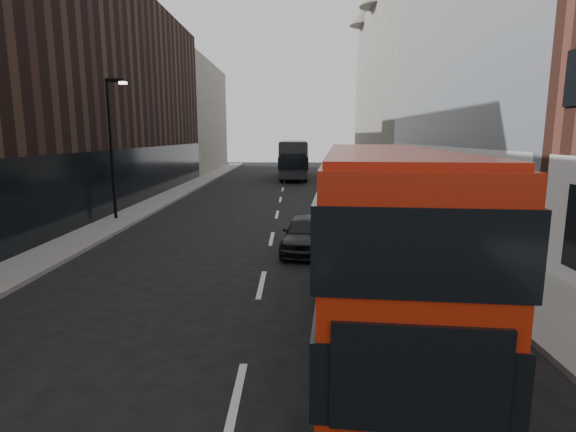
{
  "coord_description": "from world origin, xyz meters",
  "views": [
    {
      "loc": [
        0.98,
        -4.78,
        4.38
      ],
      "look_at": [
        0.82,
        5.66,
        2.5
      ],
      "focal_mm": 28.0,
      "sensor_mm": 36.0,
      "label": 1
    }
  ],
  "objects_px": {
    "street_lamp": "(112,139)",
    "car_b": "(339,201)",
    "car_a": "(306,233)",
    "grey_bus": "(294,158)",
    "car_c": "(340,182)",
    "red_bus": "(380,234)"
  },
  "relations": [
    {
      "from": "street_lamp",
      "to": "car_b",
      "type": "distance_m",
      "value": 12.68
    },
    {
      "from": "street_lamp",
      "to": "car_a",
      "type": "distance_m",
      "value": 11.88
    },
    {
      "from": "grey_bus",
      "to": "street_lamp",
      "type": "bearing_deg",
      "value": -110.43
    },
    {
      "from": "street_lamp",
      "to": "car_a",
      "type": "height_order",
      "value": "street_lamp"
    },
    {
      "from": "grey_bus",
      "to": "car_a",
      "type": "xyz_separation_m",
      "value": [
        0.54,
        -29.93,
        -1.35
      ]
    },
    {
      "from": "street_lamp",
      "to": "car_c",
      "type": "bearing_deg",
      "value": 44.19
    },
    {
      "from": "red_bus",
      "to": "car_a",
      "type": "relative_size",
      "value": 2.53
    },
    {
      "from": "grey_bus",
      "to": "car_a",
      "type": "height_order",
      "value": "grey_bus"
    },
    {
      "from": "street_lamp",
      "to": "grey_bus",
      "type": "bearing_deg",
      "value": 69.17
    },
    {
      "from": "street_lamp",
      "to": "red_bus",
      "type": "height_order",
      "value": "street_lamp"
    },
    {
      "from": "grey_bus",
      "to": "car_b",
      "type": "bearing_deg",
      "value": -82.32
    },
    {
      "from": "car_a",
      "to": "car_c",
      "type": "relative_size",
      "value": 0.78
    },
    {
      "from": "car_a",
      "to": "car_b",
      "type": "height_order",
      "value": "car_a"
    },
    {
      "from": "grey_bus",
      "to": "car_a",
      "type": "bearing_deg",
      "value": -88.57
    },
    {
      "from": "street_lamp",
      "to": "car_a",
      "type": "relative_size",
      "value": 1.72
    },
    {
      "from": "car_a",
      "to": "street_lamp",
      "type": "bearing_deg",
      "value": 155.83
    },
    {
      "from": "car_c",
      "to": "car_b",
      "type": "bearing_deg",
      "value": -91.33
    },
    {
      "from": "car_a",
      "to": "car_b",
      "type": "distance_m",
      "value": 9.35
    },
    {
      "from": "red_bus",
      "to": "car_c",
      "type": "xyz_separation_m",
      "value": [
        1.75,
        25.66,
        -1.52
      ]
    },
    {
      "from": "grey_bus",
      "to": "car_c",
      "type": "xyz_separation_m",
      "value": [
        3.7,
        -11.48,
        -1.28
      ]
    },
    {
      "from": "grey_bus",
      "to": "car_b",
      "type": "distance_m",
      "value": 21.04
    },
    {
      "from": "car_b",
      "to": "red_bus",
      "type": "bearing_deg",
      "value": -89.05
    }
  ]
}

